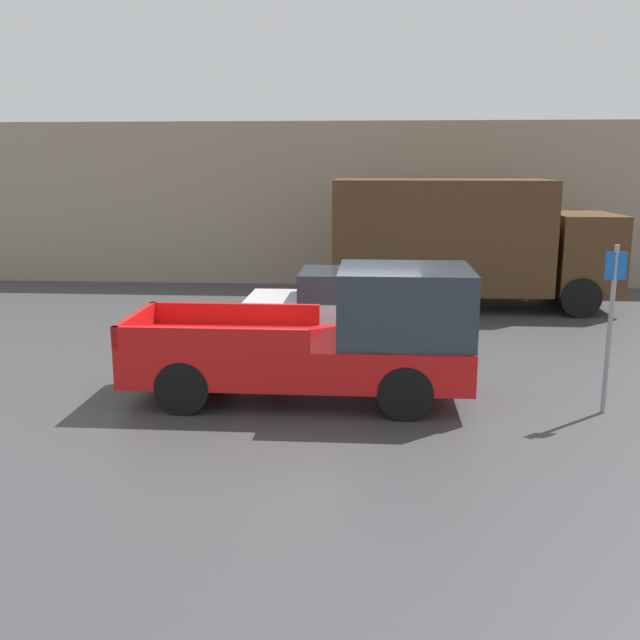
% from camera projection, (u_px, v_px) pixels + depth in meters
% --- Properties ---
extents(ground_plane, '(60.00, 60.00, 0.00)m').
position_uv_depth(ground_plane, '(346.00, 386.00, 11.96)').
color(ground_plane, '#3D3D3F').
extents(building_wall, '(28.00, 0.15, 4.89)m').
position_uv_depth(building_wall, '(360.00, 205.00, 21.51)').
color(building_wall, gray).
rests_on(building_wall, ground).
extents(pickup_truck, '(5.30, 1.97, 2.11)m').
position_uv_depth(pickup_truck, '(334.00, 338.00, 11.15)').
color(pickup_truck, red).
rests_on(pickup_truck, ground).
extents(car, '(4.30, 1.88, 1.56)m').
position_uv_depth(car, '(354.00, 307.00, 14.47)').
color(car, silver).
rests_on(car, ground).
extents(delivery_truck, '(7.10, 2.59, 3.27)m').
position_uv_depth(delivery_truck, '(463.00, 239.00, 18.30)').
color(delivery_truck, '#472D19').
rests_on(delivery_truck, ground).
extents(parking_sign, '(0.30, 0.07, 2.53)m').
position_uv_depth(parking_sign, '(611.00, 321.00, 10.40)').
color(parking_sign, gray).
rests_on(parking_sign, ground).
extents(newspaper_box, '(0.45, 0.40, 1.09)m').
position_uv_depth(newspaper_box, '(549.00, 271.00, 21.19)').
color(newspaper_box, gold).
rests_on(newspaper_box, ground).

